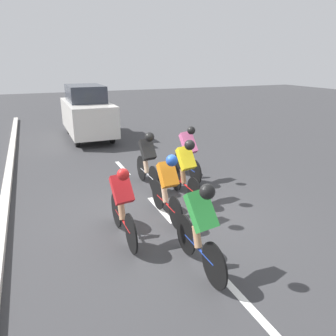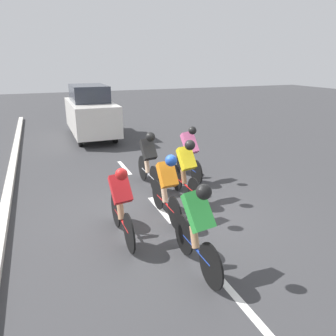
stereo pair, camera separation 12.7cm
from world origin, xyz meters
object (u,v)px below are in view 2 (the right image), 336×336
(cyclist_yellow, at_px, (186,167))
(cyclist_green, at_px, (198,225))
(cyclist_red, at_px, (121,202))
(cyclist_black, at_px, (148,158))
(cyclist_pink, at_px, (189,151))
(cyclist_orange, at_px, (167,184))
(support_car, at_px, (91,112))

(cyclist_yellow, xyz_separation_m, cyclist_green, (1.02, 2.64, 0.02))
(cyclist_red, height_order, cyclist_yellow, cyclist_yellow)
(cyclist_black, xyz_separation_m, cyclist_pink, (-1.22, -0.15, 0.00))
(cyclist_black, distance_m, cyclist_orange, 1.89)
(cyclist_pink, height_order, cyclist_orange, cyclist_pink)
(cyclist_black, height_order, cyclist_orange, cyclist_black)
(cyclist_black, height_order, support_car, support_car)
(cyclist_yellow, height_order, cyclist_green, cyclist_green)
(support_car, bearing_deg, cyclist_yellow, 97.61)
(cyclist_green, distance_m, support_car, 10.08)
(cyclist_pink, xyz_separation_m, support_car, (1.64, -6.24, 0.29))
(cyclist_red, bearing_deg, cyclist_pink, -135.43)
(cyclist_yellow, relative_size, cyclist_green, 1.03)
(cyclist_red, bearing_deg, cyclist_green, 121.27)
(cyclist_red, relative_size, cyclist_yellow, 1.01)
(cyclist_black, bearing_deg, cyclist_orange, 82.97)
(cyclist_black, distance_m, support_car, 6.41)
(cyclist_black, relative_size, cyclist_pink, 1.02)
(cyclist_red, distance_m, cyclist_green, 1.61)
(cyclist_red, distance_m, cyclist_yellow, 2.25)
(cyclist_red, relative_size, cyclist_pink, 1.04)
(cyclist_black, distance_m, cyclist_pink, 1.23)
(cyclist_red, xyz_separation_m, cyclist_yellow, (-1.86, -1.27, 0.04))
(cyclist_black, xyz_separation_m, support_car, (0.42, -6.38, 0.29))
(cyclist_red, height_order, support_car, support_car)
(cyclist_yellow, xyz_separation_m, cyclist_pink, (-0.65, -1.20, 0.01))
(cyclist_orange, xyz_separation_m, support_car, (0.19, -8.26, 0.31))
(cyclist_orange, xyz_separation_m, cyclist_green, (0.22, 1.82, 0.04))
(support_car, bearing_deg, cyclist_pink, 104.75)
(cyclist_black, bearing_deg, cyclist_red, 61.00)
(cyclist_pink, relative_size, cyclist_green, 1.00)
(cyclist_green, relative_size, support_car, 0.40)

